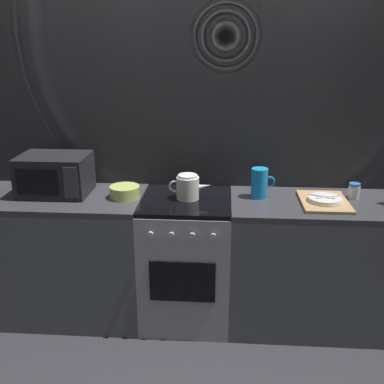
{
  "coord_description": "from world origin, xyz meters",
  "views": [
    {
      "loc": [
        0.24,
        -2.81,
        1.93
      ],
      "look_at": [
        0.04,
        0.0,
        0.95
      ],
      "focal_mm": 42.22,
      "sensor_mm": 36.0,
      "label": 1
    }
  ],
  "objects_px": {
    "microwave": "(55,175)",
    "kettle": "(188,187)",
    "mixing_bowl": "(125,192)",
    "pitcher": "(260,183)",
    "dish_pile": "(324,201)",
    "stove_unit": "(186,260)",
    "spice_jar": "(354,191)"
  },
  "relations": [
    {
      "from": "spice_jar",
      "to": "kettle",
      "type": "bearing_deg",
      "value": -175.52
    },
    {
      "from": "microwave",
      "to": "kettle",
      "type": "distance_m",
      "value": 0.91
    },
    {
      "from": "microwave",
      "to": "dish_pile",
      "type": "height_order",
      "value": "microwave"
    },
    {
      "from": "kettle",
      "to": "pitcher",
      "type": "height_order",
      "value": "pitcher"
    },
    {
      "from": "pitcher",
      "to": "spice_jar",
      "type": "xyz_separation_m",
      "value": [
        0.63,
        0.02,
        -0.05
      ]
    },
    {
      "from": "kettle",
      "to": "dish_pile",
      "type": "bearing_deg",
      "value": -2.1
    },
    {
      "from": "stove_unit",
      "to": "microwave",
      "type": "height_order",
      "value": "microwave"
    },
    {
      "from": "dish_pile",
      "to": "pitcher",
      "type": "bearing_deg",
      "value": 166.97
    },
    {
      "from": "mixing_bowl",
      "to": "spice_jar",
      "type": "xyz_separation_m",
      "value": [
        1.52,
        0.09,
        0.01
      ]
    },
    {
      "from": "kettle",
      "to": "spice_jar",
      "type": "height_order",
      "value": "kettle"
    },
    {
      "from": "stove_unit",
      "to": "kettle",
      "type": "xyz_separation_m",
      "value": [
        0.01,
        0.01,
        0.53
      ]
    },
    {
      "from": "stove_unit",
      "to": "kettle",
      "type": "bearing_deg",
      "value": 34.61
    },
    {
      "from": "stove_unit",
      "to": "spice_jar",
      "type": "relative_size",
      "value": 8.57
    },
    {
      "from": "microwave",
      "to": "pitcher",
      "type": "bearing_deg",
      "value": 0.8
    },
    {
      "from": "mixing_bowl",
      "to": "dish_pile",
      "type": "bearing_deg",
      "value": -1.15
    },
    {
      "from": "microwave",
      "to": "kettle",
      "type": "height_order",
      "value": "microwave"
    },
    {
      "from": "kettle",
      "to": "mixing_bowl",
      "type": "height_order",
      "value": "kettle"
    },
    {
      "from": "stove_unit",
      "to": "mixing_bowl",
      "type": "bearing_deg",
      "value": 179.63
    },
    {
      "from": "microwave",
      "to": "spice_jar",
      "type": "height_order",
      "value": "microwave"
    },
    {
      "from": "pitcher",
      "to": "dish_pile",
      "type": "bearing_deg",
      "value": -13.03
    },
    {
      "from": "pitcher",
      "to": "spice_jar",
      "type": "relative_size",
      "value": 1.9
    },
    {
      "from": "mixing_bowl",
      "to": "spice_jar",
      "type": "distance_m",
      "value": 1.53
    },
    {
      "from": "stove_unit",
      "to": "kettle",
      "type": "relative_size",
      "value": 3.16
    },
    {
      "from": "mixing_bowl",
      "to": "pitcher",
      "type": "xyz_separation_m",
      "value": [
        0.9,
        0.07,
        0.06
      ]
    },
    {
      "from": "stove_unit",
      "to": "microwave",
      "type": "bearing_deg",
      "value": 176.66
    },
    {
      "from": "stove_unit",
      "to": "dish_pile",
      "type": "xyz_separation_m",
      "value": [
        0.9,
        -0.02,
        0.47
      ]
    },
    {
      "from": "dish_pile",
      "to": "microwave",
      "type": "bearing_deg",
      "value": 177.57
    },
    {
      "from": "dish_pile",
      "to": "spice_jar",
      "type": "distance_m",
      "value": 0.25
    },
    {
      "from": "kettle",
      "to": "mixing_bowl",
      "type": "bearing_deg",
      "value": -179.17
    },
    {
      "from": "spice_jar",
      "to": "mixing_bowl",
      "type": "bearing_deg",
      "value": -176.53
    },
    {
      "from": "stove_unit",
      "to": "microwave",
      "type": "distance_m",
      "value": 1.07
    },
    {
      "from": "spice_jar",
      "to": "stove_unit",
      "type": "bearing_deg",
      "value": -175.12
    }
  ]
}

